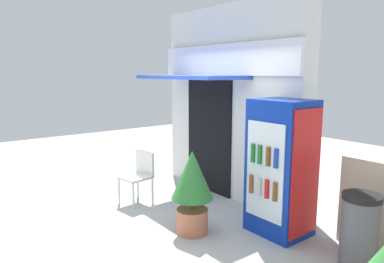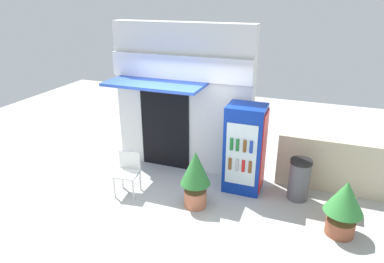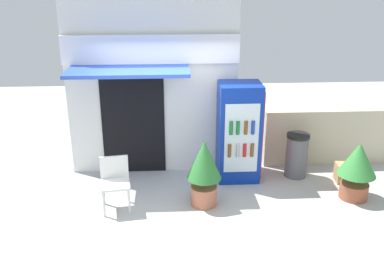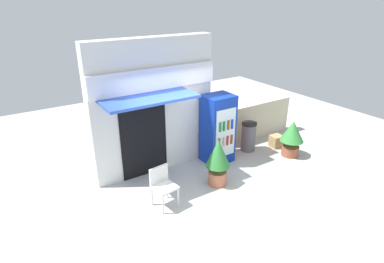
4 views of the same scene
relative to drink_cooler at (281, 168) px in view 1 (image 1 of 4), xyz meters
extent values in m
plane|color=#B2B2AD|center=(-1.24, -1.10, -0.90)|extent=(16.00, 16.00, 0.00)
cube|color=silver|center=(-1.54, 0.55, 0.72)|extent=(3.09, 0.33, 3.23)
cube|color=white|center=(-1.54, 0.34, 1.44)|extent=(3.09, 0.08, 0.50)
cube|color=blue|center=(-1.91, -0.07, 1.16)|extent=(2.03, 0.89, 0.06)
cube|color=black|center=(-1.91, 0.36, 0.11)|extent=(1.15, 0.03, 2.01)
cube|color=#0C2D9E|center=(-0.01, 0.01, 0.00)|extent=(0.74, 0.62, 1.80)
cube|color=silver|center=(-0.01, -0.31, 0.00)|extent=(0.59, 0.02, 1.26)
cube|color=red|center=(0.37, 0.01, 0.00)|extent=(0.02, 0.56, 1.62)
cylinder|color=brown|center=(-0.21, -0.33, -0.21)|extent=(0.06, 0.06, 0.24)
cylinder|color=#B2B2B7|center=(-0.07, -0.33, -0.21)|extent=(0.06, 0.06, 0.24)
cylinder|color=red|center=(0.05, -0.33, -0.21)|extent=(0.06, 0.06, 0.24)
cylinder|color=brown|center=(0.18, -0.33, -0.21)|extent=(0.06, 0.06, 0.24)
cylinder|color=#196B2D|center=(-0.20, -0.33, 0.21)|extent=(0.06, 0.06, 0.24)
cylinder|color=#196B2D|center=(-0.08, -0.33, 0.21)|extent=(0.06, 0.06, 0.24)
cylinder|color=brown|center=(0.06, -0.33, 0.21)|extent=(0.06, 0.06, 0.24)
cylinder|color=#1938A5|center=(0.18, -0.33, 0.21)|extent=(0.06, 0.06, 0.24)
cylinder|color=silver|center=(-2.29, -1.24, -0.68)|extent=(0.04, 0.04, 0.43)
cylinder|color=silver|center=(-1.90, -1.18, -0.68)|extent=(0.04, 0.04, 0.43)
cylinder|color=silver|center=(-2.34, -0.86, -0.68)|extent=(0.04, 0.04, 0.43)
cylinder|color=silver|center=(-1.95, -0.80, -0.68)|extent=(0.04, 0.04, 0.43)
cube|color=silver|center=(-2.12, -1.02, -0.45)|extent=(0.50, 0.49, 0.04)
cube|color=silver|center=(-2.15, -0.82, -0.24)|extent=(0.45, 0.10, 0.38)
cylinder|color=#BC6B4C|center=(-0.70, -0.94, -0.73)|extent=(0.43, 0.43, 0.33)
cylinder|color=brown|center=(-0.70, -0.94, -0.49)|extent=(0.05, 0.05, 0.15)
cone|color=#2D7533|center=(-0.70, -0.94, -0.09)|extent=(0.56, 0.56, 0.65)
cylinder|color=#595960|center=(1.09, 0.01, -0.51)|extent=(0.40, 0.40, 0.77)
cylinder|color=black|center=(1.09, 0.01, -0.09)|extent=(0.42, 0.42, 0.06)
camera|label=1|loc=(2.89, -3.70, 1.24)|focal=33.34mm
camera|label=2|loc=(1.19, -6.17, 2.86)|focal=32.15mm
camera|label=3|loc=(-1.25, -7.11, 2.75)|focal=40.07mm
camera|label=4|loc=(-4.64, -5.94, 3.17)|focal=29.68mm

